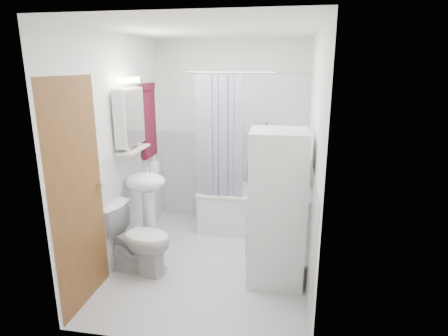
% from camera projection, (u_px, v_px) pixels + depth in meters
% --- Properties ---
extents(floor, '(2.60, 2.60, 0.00)m').
position_uv_depth(floor, '(213.00, 261.00, 4.11)').
color(floor, '#BCBCC0').
rests_on(floor, ground).
extents(room_walls, '(2.60, 2.60, 2.60)m').
position_uv_depth(room_walls, '(212.00, 127.00, 3.72)').
color(room_walls, white).
rests_on(room_walls, ground).
extents(wainscot, '(1.98, 2.58, 2.58)m').
position_uv_depth(wainscot, '(218.00, 201.00, 4.23)').
color(wainscot, white).
rests_on(wainscot, ground).
extents(door, '(0.05, 2.00, 2.00)m').
position_uv_depth(door, '(100.00, 185.00, 3.48)').
color(door, brown).
rests_on(door, ground).
extents(bathtub, '(1.40, 0.66, 0.54)m').
position_uv_depth(bathtub, '(254.00, 208.00, 4.84)').
color(bathtub, white).
rests_on(bathtub, ground).
extents(tub_spout, '(0.04, 0.12, 0.04)m').
position_uv_depth(tub_spout, '(273.00, 160.00, 4.98)').
color(tub_spout, silver).
rests_on(tub_spout, room_walls).
extents(curtain_rod, '(1.58, 0.02, 0.02)m').
position_uv_depth(curtain_rod, '(255.00, 73.00, 4.14)').
color(curtain_rod, silver).
rests_on(curtain_rod, room_walls).
extents(shower_curtain, '(0.55, 0.02, 1.45)m').
position_uv_depth(shower_curtain, '(219.00, 138.00, 4.40)').
color(shower_curtain, '#16244D').
rests_on(shower_curtain, curtain_rod).
extents(sink, '(0.44, 0.37, 1.04)m').
position_uv_depth(sink, '(147.00, 194.00, 4.12)').
color(sink, white).
rests_on(sink, ground).
extents(medicine_cabinet, '(0.13, 0.50, 0.71)m').
position_uv_depth(medicine_cabinet, '(130.00, 116.00, 3.94)').
color(medicine_cabinet, white).
rests_on(medicine_cabinet, room_walls).
extents(shelf, '(0.18, 0.54, 0.02)m').
position_uv_depth(shelf, '(133.00, 149.00, 4.04)').
color(shelf, silver).
rests_on(shelf, room_walls).
extents(shower_caddy, '(0.22, 0.06, 0.02)m').
position_uv_depth(shower_caddy, '(277.00, 139.00, 4.88)').
color(shower_caddy, silver).
rests_on(shower_caddy, room_walls).
extents(towel, '(0.07, 0.38, 0.91)m').
position_uv_depth(towel, '(148.00, 119.00, 4.57)').
color(towel, '#5C101E').
rests_on(towel, room_walls).
extents(washer_dryer, '(0.56, 0.55, 1.51)m').
position_uv_depth(washer_dryer, '(276.00, 208.00, 3.60)').
color(washer_dryer, white).
rests_on(washer_dryer, ground).
extents(toilet, '(0.78, 0.51, 0.71)m').
position_uv_depth(toilet, '(138.00, 239.00, 3.84)').
color(toilet, white).
rests_on(toilet, ground).
extents(soap_pump, '(0.08, 0.17, 0.08)m').
position_uv_depth(soap_pump, '(155.00, 169.00, 4.22)').
color(soap_pump, gray).
rests_on(soap_pump, sink).
extents(shelf_bottle, '(0.07, 0.18, 0.07)m').
position_uv_depth(shelf_bottle, '(127.00, 148.00, 3.88)').
color(shelf_bottle, gray).
rests_on(shelf_bottle, shelf).
extents(shelf_cup, '(0.10, 0.09, 0.10)m').
position_uv_depth(shelf_cup, '(137.00, 142.00, 4.14)').
color(shelf_cup, gray).
rests_on(shelf_cup, shelf).
extents(shampoo_a, '(0.13, 0.17, 0.13)m').
position_uv_depth(shampoo_a, '(257.00, 133.00, 4.90)').
color(shampoo_a, gray).
rests_on(shampoo_a, shower_caddy).
extents(shampoo_b, '(0.08, 0.21, 0.08)m').
position_uv_depth(shampoo_b, '(266.00, 135.00, 4.89)').
color(shampoo_b, '#26429B').
rests_on(shampoo_b, shower_caddy).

